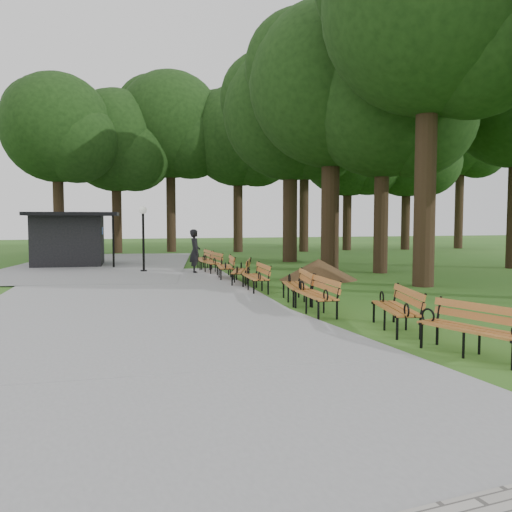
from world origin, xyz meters
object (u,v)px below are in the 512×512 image
object	(u,v)px
bench_5	(241,271)
lawn_tree_4	(290,114)
bench_8	(203,259)
lawn_tree_1	(383,98)
bench_0	(472,330)
bench_2	(315,295)
lawn_tree_2	(331,86)
lawn_tree_0	(429,8)
bench_4	(255,277)
bench_7	(210,262)
person	(195,251)
lamp_post	(143,224)
bench_6	(225,267)
dirt_mound	(318,269)
bench_3	(296,286)
bench_1	(396,309)
kiosk	(69,239)

from	to	relation	value
bench_5	lawn_tree_4	bearing A→B (deg)	169.56
bench_8	lawn_tree_1	distance (m)	10.34
bench_0	bench_2	bearing A→B (deg)	173.64
lawn_tree_2	lawn_tree_4	size ratio (longest dim) A/B	1.03
bench_5	lawn_tree_0	size ratio (longest dim) A/B	0.15
bench_4	bench_7	world-z (taller)	same
person	lamp_post	world-z (taller)	lamp_post
bench_6	lawn_tree_1	distance (m)	9.53
bench_6	bench_8	xyz separation A→B (m)	(-0.15, 4.08, 0.00)
bench_2	bench_4	world-z (taller)	same
dirt_mound	lawn_tree_4	distance (m)	11.13
dirt_mound	bench_7	bearing A→B (deg)	133.69
bench_7	bench_6	bearing A→B (deg)	-1.70
lawn_tree_4	bench_2	bearing A→B (deg)	-106.87
dirt_mound	bench_7	xyz separation A→B (m)	(-3.41, 3.57, 0.05)
bench_0	bench_3	distance (m)	6.14
dirt_mound	bench_1	world-z (taller)	bench_1
bench_4	bench_7	distance (m)	5.94
bench_3	bench_5	world-z (taller)	same
bench_3	bench_6	world-z (taller)	same
bench_3	bench_4	distance (m)	2.45
bench_1	bench_4	size ratio (longest dim) A/B	1.00
bench_8	lawn_tree_4	bearing A→B (deg)	116.04
bench_4	lawn_tree_4	distance (m)	13.70
person	kiosk	world-z (taller)	kiosk
bench_0	bench_4	xyz separation A→B (m)	(-1.34, 8.48, 0.00)
dirt_mound	lawn_tree_0	bearing A→B (deg)	-45.42
person	bench_1	distance (m)	12.41
bench_3	bench_5	distance (m)	4.36
dirt_mound	lawn_tree_1	xyz separation A→B (m)	(3.46, 1.67, 6.81)
bench_4	bench_5	distance (m)	1.93
bench_2	bench_3	bearing A→B (deg)	176.96
person	bench_5	distance (m)	4.08
bench_5	bench_2	bearing A→B (deg)	21.78
kiosk	lamp_post	size ratio (longest dim) A/B	1.47
bench_2	bench_8	world-z (taller)	same
lawn_tree_1	lawn_tree_0	bearing A→B (deg)	-100.38
bench_0	lawn_tree_4	xyz separation A→B (m)	(3.46, 19.04, 7.27)
bench_7	bench_3	bearing A→B (deg)	-0.00
person	bench_7	xyz separation A→B (m)	(0.65, 0.06, -0.47)
kiosk	lawn_tree_1	xyz separation A→B (m)	(12.81, -6.95, 5.91)
bench_5	lawn_tree_4	xyz separation A→B (m)	(4.79, 8.63, 7.27)
lawn_tree_2	bench_5	bearing A→B (deg)	-142.47
kiosk	bench_1	size ratio (longest dim) A/B	2.16
bench_4	bench_5	xyz separation A→B (m)	(0.01, 1.93, 0.00)
lamp_post	lawn_tree_0	xyz separation A→B (m)	(8.74, -7.20, 7.03)
bench_5	lawn_tree_0	bearing A→B (deg)	87.05
bench_7	lawn_tree_1	size ratio (longest dim) A/B	0.18
bench_7	kiosk	bearing A→B (deg)	-135.97
bench_6	bench_2	bearing A→B (deg)	10.70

